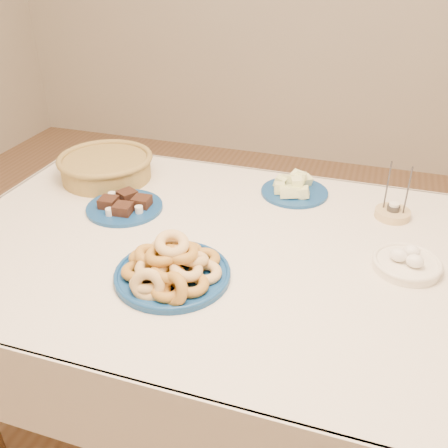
# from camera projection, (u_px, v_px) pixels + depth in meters

# --- Properties ---
(ground) EXTENTS (5.00, 5.00, 0.00)m
(ground) POSITION_uv_depth(u_px,v_px,m) (228.00, 415.00, 1.85)
(ground) COLOR brown
(ground) RESTS_ON ground
(dining_table) EXTENTS (1.71, 1.11, 0.75)m
(dining_table) POSITION_uv_depth(u_px,v_px,m) (229.00, 274.00, 1.52)
(dining_table) COLOR brown
(dining_table) RESTS_ON ground
(donut_platter) EXTENTS (0.32, 0.32, 0.14)m
(donut_platter) POSITION_uv_depth(u_px,v_px,m) (171.00, 267.00, 1.30)
(donut_platter) COLOR navy
(donut_platter) RESTS_ON dining_table
(melon_plate) EXTENTS (0.24, 0.24, 0.08)m
(melon_plate) POSITION_uv_depth(u_px,v_px,m) (294.00, 188.00, 1.74)
(melon_plate) COLOR navy
(melon_plate) RESTS_ON dining_table
(brownie_plate) EXTENTS (0.30, 0.30, 0.04)m
(brownie_plate) POSITION_uv_depth(u_px,v_px,m) (125.00, 206.00, 1.65)
(brownie_plate) COLOR navy
(brownie_plate) RESTS_ON dining_table
(wicker_basket) EXTENTS (0.37, 0.37, 0.09)m
(wicker_basket) POSITION_uv_depth(u_px,v_px,m) (106.00, 166.00, 1.84)
(wicker_basket) COLOR olive
(wicker_basket) RESTS_ON dining_table
(candle_holder) EXTENTS (0.14, 0.14, 0.19)m
(candle_holder) POSITION_uv_depth(u_px,v_px,m) (393.00, 212.00, 1.60)
(candle_holder) COLOR tan
(candle_holder) RESTS_ON dining_table
(egg_bowl) EXTENTS (0.21, 0.21, 0.06)m
(egg_bowl) POSITION_uv_depth(u_px,v_px,m) (407.00, 263.00, 1.35)
(egg_bowl) COLOR white
(egg_bowl) RESTS_ON dining_table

